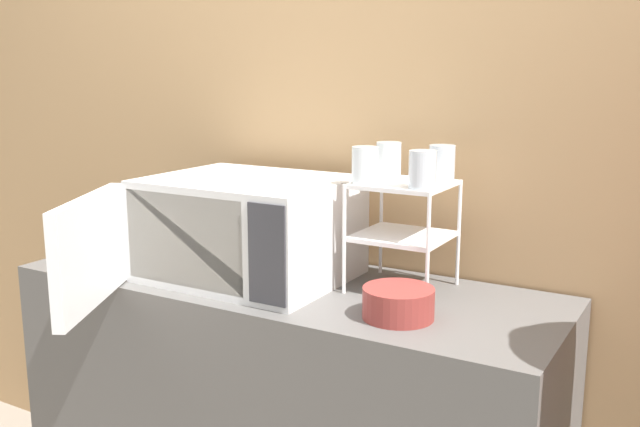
# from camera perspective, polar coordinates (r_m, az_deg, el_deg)

# --- Properties ---
(wall_back) EXTENTS (8.00, 0.06, 2.60)m
(wall_back) POSITION_cam_1_polar(r_m,az_deg,el_deg) (2.22, 1.42, 5.79)
(wall_back) COLOR tan
(wall_back) RESTS_ON ground_plane
(microwave) EXTENTS (0.57, 0.83, 0.29)m
(microwave) POSITION_cam_1_polar(r_m,az_deg,el_deg) (2.03, -6.24, -1.25)
(microwave) COLOR silver
(microwave) RESTS_ON counter
(dish_rack) EXTENTS (0.25, 0.24, 0.30)m
(dish_rack) POSITION_cam_1_polar(r_m,az_deg,el_deg) (1.92, 6.67, 0.07)
(dish_rack) COLOR white
(dish_rack) RESTS_ON counter
(glass_front_left) EXTENTS (0.07, 0.07, 0.10)m
(glass_front_left) POSITION_cam_1_polar(r_m,az_deg,el_deg) (1.87, 3.61, 3.90)
(glass_front_left) COLOR silver
(glass_front_left) RESTS_ON dish_rack
(glass_back_right) EXTENTS (0.07, 0.07, 0.10)m
(glass_back_right) POSITION_cam_1_polar(r_m,az_deg,el_deg) (1.93, 9.73, 4.00)
(glass_back_right) COLOR silver
(glass_back_right) RESTS_ON dish_rack
(glass_front_right) EXTENTS (0.07, 0.07, 0.10)m
(glass_front_right) POSITION_cam_1_polar(r_m,az_deg,el_deg) (1.80, 8.21, 3.50)
(glass_front_right) COLOR silver
(glass_front_right) RESTS_ON dish_rack
(glass_back_left) EXTENTS (0.07, 0.07, 0.10)m
(glass_back_left) POSITION_cam_1_polar(r_m,az_deg,el_deg) (1.99, 5.51, 4.33)
(glass_back_left) COLOR silver
(glass_back_left) RESTS_ON dish_rack
(bowl) EXTENTS (0.17, 0.17, 0.08)m
(bowl) POSITION_cam_1_polar(r_m,az_deg,el_deg) (1.73, 6.28, -7.16)
(bowl) COLOR maroon
(bowl) RESTS_ON counter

